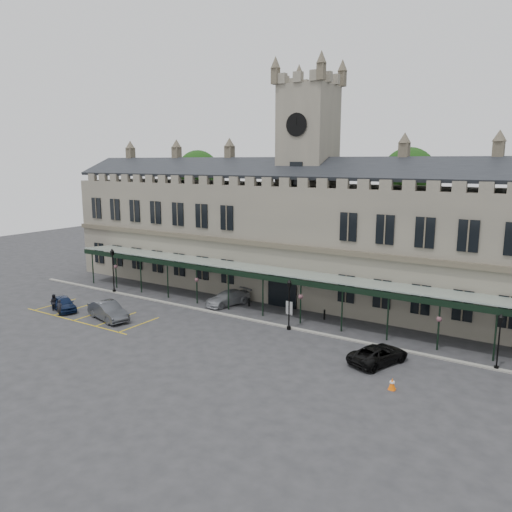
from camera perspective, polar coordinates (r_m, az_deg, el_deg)
The scene contains 21 objects.
ground at distance 42.06m, azimuth -4.47°, elevation -9.36°, with size 140.00×140.00×0.00m, color #2B2B2D.
station_building at distance 53.63m, azimuth 5.72°, elevation 2.17°, with size 60.00×10.36×17.30m.
clock_tower at distance 53.12m, azimuth 5.90°, elevation 9.28°, with size 5.60×5.60×24.80m.
canopy at distance 47.22m, azimuth 0.96°, elevation -4.01°, with size 50.00×4.10×4.30m.
kerb at distance 46.30m, azimuth -0.34°, elevation -7.34°, with size 60.00×0.40×0.12m, color gray.
parking_markings at distance 50.44m, azimuth -18.42°, elevation -6.45°, with size 16.00×6.00×0.01m, color gold, non-canonical shape.
tree_behind_left at distance 72.77m, azimuth -6.63°, elevation 9.43°, with size 6.00×6.00×16.00m.
tree_behind_mid at distance 58.64m, azimuth 17.04°, elevation 8.72°, with size 6.00×6.00×16.00m.
lamp_post_left at distance 57.47m, azimuth -16.04°, elevation -1.17°, with size 0.47×0.47×5.01m.
lamp_post_mid at distance 43.31m, azimuth 3.81°, elevation -5.02°, with size 0.43×0.43×4.53m.
lamp_post_right at distance 39.04m, azimuth 26.04°, elevation -8.29°, with size 0.39×0.39×4.12m.
traffic_cone at distance 34.22m, azimuth 15.29°, elevation -13.93°, with size 0.49×0.49×0.78m.
sign_board at distance 48.04m, azimuth 3.82°, elevation -5.96°, with size 0.76×0.15×1.31m.
bollard_left at distance 50.68m, azimuth -0.80°, elevation -5.30°, with size 0.15×0.15×0.83m, color black.
bollard_right at distance 46.93m, azimuth 7.83°, elevation -6.66°, with size 0.17×0.17×0.95m, color black.
car_left_a at distance 52.68m, azimuth -21.13°, elevation -5.09°, with size 1.68×4.16×1.42m, color #0D1A3B.
car_left_b at distance 48.38m, azimuth -16.54°, elevation -6.03°, with size 1.77×5.06×1.67m, color #36393E.
car_taxi at distance 51.16m, azimuth -3.24°, elevation -4.80°, with size 2.04×5.02×1.46m, color #A5A8AD.
car_van at distance 37.95m, azimuth 13.82°, elevation -10.85°, with size 2.25×4.89×1.36m, color black.
person_a at distance 50.97m, azimuth -21.53°, elevation -5.54°, with size 0.58×0.38×1.59m, color black.
person_b at distance 53.08m, azimuth -22.10°, elevation -4.92°, with size 0.80×0.62×1.64m, color black.
Camera 1 is at (23.95, -31.40, 14.49)m, focal length 35.00 mm.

